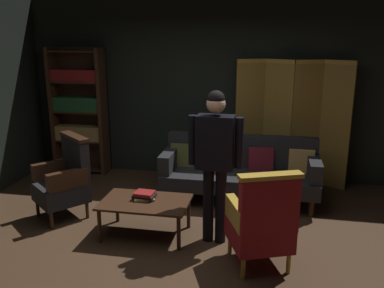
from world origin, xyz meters
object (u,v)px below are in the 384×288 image
Objects in this scene: book_red_leather at (144,193)px; bookshelf at (79,109)px; book_tan_leather at (145,198)px; book_black_cloth at (144,196)px; armchair_wing_left at (65,180)px; coffee_table at (145,205)px; armchair_gilt_accent at (262,222)px; folding_screen at (291,121)px; standing_figure at (215,154)px; velvet_couch at (240,168)px.

bookshelf is at bearing 131.03° from book_red_leather.
book_tan_leather is 0.06m from book_red_leather.
book_black_cloth reaches higher than book_tan_leather.
book_tan_leather is at bearing -12.54° from armchair_wing_left.
coffee_table is 0.96× the size of armchair_wing_left.
armchair_gilt_accent is 4.50× the size of book_tan_leather.
armchair_gilt_accent is 4.84× the size of book_red_leather.
folding_screen is at bearing 31.71° from armchair_wing_left.
book_black_cloth is at bearing -12.54° from armchair_wing_left.
armchair_gilt_accent is at bearing -20.35° from book_red_leather.
folding_screen reaches higher than armchair_gilt_accent.
book_black_cloth reaches higher than coffee_table.
armchair_gilt_accent is 0.61× the size of standing_figure.
bookshelf is 2.66m from book_tan_leather.
armchair_gilt_accent is at bearing -16.89° from armchair_wing_left.
armchair_wing_left is at bearing -155.43° from velvet_couch.
velvet_couch is 1.61m from coffee_table.
armchair_wing_left is 2.03m from standing_figure.
folding_screen is at bearing 0.57° from bookshelf.
armchair_gilt_accent is 1.44m from book_black_cloth.
book_black_cloth is at bearing 176.40° from standing_figure.
book_black_cloth is at bearing 0.00° from book_red_leather.
velvet_couch is (-0.70, -0.77, -0.53)m from folding_screen.
book_tan_leather is (-1.70, -1.99, -0.55)m from folding_screen.
velvet_couch is 8.54× the size of book_black_cloth.
bookshelf is at bearing 141.17° from armchair_gilt_accent.
bookshelf reaches higher than book_red_leather.
standing_figure is (0.80, 0.01, 0.65)m from coffee_table.
book_black_cloth is (-1.35, 0.50, -0.03)m from armchair_gilt_accent.
folding_screen reaches higher than velvet_couch.
velvet_couch reaches higher than book_black_cloth.
book_black_cloth is (0.00, 0.00, 0.03)m from book_tan_leather.
velvet_couch is 1.58m from book_red_leather.
armchair_gilt_accent is (0.35, -1.72, 0.03)m from velvet_couch.
book_tan_leather is 0.03m from book_black_cloth.
book_tan_leather is 1.07× the size of book_red_leather.
armchair_gilt_accent is 1.00× the size of armchair_wing_left.
book_tan_leather is (-0.03, 0.06, 0.06)m from coffee_table.
folding_screen is 2.56m from armchair_gilt_accent.
folding_screen is 2.67m from book_black_cloth.
book_black_cloth is (-1.70, -1.99, -0.53)m from folding_screen.
velvet_couch is at bearing 101.45° from armchair_gilt_accent.
standing_figure is (1.94, -0.30, 0.54)m from armchair_wing_left.
bookshelf is 0.97× the size of velvet_couch.
velvet_couch is 1.75m from armchair_gilt_accent.
folding_screen is 0.93× the size of bookshelf.
standing_figure is at bearing -38.50° from bookshelf.
bookshelf is at bearing 141.50° from standing_figure.
folding_screen is at bearing 47.85° from velvet_couch.
coffee_table is at bearing -129.24° from folding_screen.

